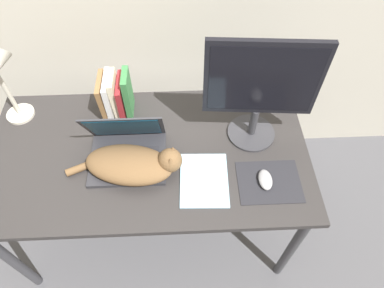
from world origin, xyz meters
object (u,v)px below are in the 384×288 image
at_px(computer_mouse, 265,180).
at_px(notepad, 204,180).
at_px(cat, 134,164).
at_px(desk_lamp, 2,76).
at_px(external_monitor, 261,89).
at_px(laptop, 127,149).
at_px(book_row, 116,95).

xyz_separation_m(computer_mouse, notepad, (-0.25, 0.02, -0.01)).
relative_size(cat, computer_mouse, 5.05).
relative_size(cat, desk_lamp, 1.19).
bearing_deg(computer_mouse, notepad, 175.94).
relative_size(external_monitor, notepad, 1.93).
xyz_separation_m(computer_mouse, desk_lamp, (-1.08, 0.39, 0.26)).
bearing_deg(cat, laptop, 112.37).
bearing_deg(book_row, notepad, -46.93).
bearing_deg(computer_mouse, external_monitor, 94.53).
xyz_separation_m(book_row, notepad, (0.39, -0.42, -0.10)).
xyz_separation_m(cat, book_row, (-0.10, 0.36, 0.05)).
relative_size(cat, book_row, 2.19).
relative_size(desk_lamp, notepad, 1.56).
bearing_deg(external_monitor, desk_lamp, 172.75).
distance_m(book_row, notepad, 0.58).
xyz_separation_m(laptop, cat, (0.03, -0.08, 0.01)).
xyz_separation_m(laptop, book_row, (-0.06, 0.28, 0.05)).
relative_size(cat, notepad, 1.86).
relative_size(cat, external_monitor, 0.96).
xyz_separation_m(laptop, external_monitor, (0.56, 0.10, 0.24)).
distance_m(cat, notepad, 0.30).
height_order(laptop, external_monitor, external_monitor).
height_order(computer_mouse, notepad, computer_mouse).
bearing_deg(desk_lamp, book_row, 5.20).
bearing_deg(external_monitor, book_row, 164.33).
relative_size(laptop, external_monitor, 0.63).
distance_m(laptop, computer_mouse, 0.60).
relative_size(external_monitor, desk_lamp, 1.23).
bearing_deg(external_monitor, computer_mouse, -85.47).
height_order(book_row, notepad, book_row).
distance_m(computer_mouse, book_row, 0.78).
bearing_deg(desk_lamp, computer_mouse, -20.03).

